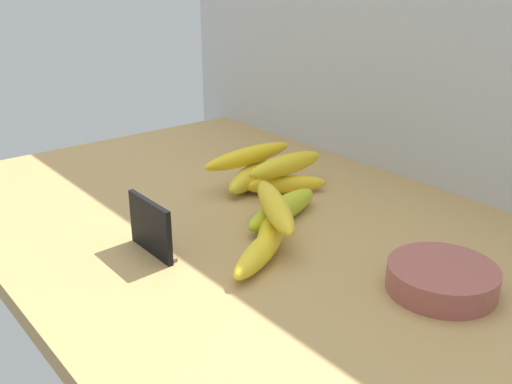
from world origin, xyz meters
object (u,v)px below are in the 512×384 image
(banana_0, at_px, (251,176))
(banana_7, at_px, (273,207))
(fruit_bowl, at_px, (442,278))
(banana_6, at_px, (248,156))
(banana_5, at_px, (286,165))
(banana_2, at_px, (260,252))
(banana_3, at_px, (285,185))
(banana_4, at_px, (283,209))
(banana_1, at_px, (270,233))
(chalkboard_sign, at_px, (151,229))

(banana_0, height_order, banana_7, banana_7)
(fruit_bowl, distance_m, banana_6, 0.47)
(banana_0, distance_m, banana_5, 0.08)
(banana_2, xyz_separation_m, banana_3, (-0.18, 0.21, -0.00))
(banana_2, height_order, banana_6, banana_6)
(banana_3, bearing_deg, fruit_bowl, -9.87)
(banana_3, height_order, banana_7, banana_7)
(banana_3, distance_m, banana_4, 0.12)
(banana_4, relative_size, banana_7, 0.93)
(banana_6, bearing_deg, banana_2, -34.79)
(banana_3, bearing_deg, banana_1, -47.48)
(banana_7, bearing_deg, banana_4, 126.75)
(chalkboard_sign, xyz_separation_m, banana_2, (0.13, 0.11, -0.02))
(chalkboard_sign, distance_m, banana_1, 0.18)
(banana_0, distance_m, banana_7, 0.23)
(banana_6, bearing_deg, chalkboard_sign, -65.36)
(banana_3, xyz_separation_m, banana_5, (-0.01, 0.01, 0.04))
(fruit_bowl, height_order, banana_3, fruit_bowl)
(banana_1, bearing_deg, banana_5, 132.69)
(chalkboard_sign, xyz_separation_m, banana_1, (0.09, 0.16, -0.02))
(banana_3, bearing_deg, chalkboard_sign, -79.95)
(banana_4, bearing_deg, chalkboard_sign, -98.69)
(banana_7, bearing_deg, banana_2, -52.94)
(fruit_bowl, distance_m, banana_7, 0.27)
(banana_4, distance_m, banana_5, 0.14)
(banana_0, relative_size, banana_3, 1.12)
(fruit_bowl, relative_size, banana_4, 0.77)
(banana_1, bearing_deg, fruit_bowl, 19.55)
(fruit_bowl, relative_size, banana_0, 0.83)
(banana_2, bearing_deg, banana_1, 127.35)
(banana_2, bearing_deg, chalkboard_sign, -140.10)
(fruit_bowl, bearing_deg, banana_3, 170.13)
(banana_4, xyz_separation_m, banana_5, (-0.10, 0.09, 0.03))
(banana_4, bearing_deg, banana_0, 159.84)
(chalkboard_sign, xyz_separation_m, banana_5, (-0.06, 0.32, 0.01))
(banana_0, bearing_deg, banana_3, 22.22)
(fruit_bowl, bearing_deg, banana_7, -163.90)
(chalkboard_sign, height_order, banana_4, chalkboard_sign)
(banana_0, xyz_separation_m, banana_3, (0.07, 0.03, -0.00))
(chalkboard_sign, xyz_separation_m, banana_7, (0.08, 0.17, 0.02))
(banana_4, height_order, banana_7, banana_7)
(banana_0, height_order, banana_3, banana_0)
(chalkboard_sign, bearing_deg, banana_0, 113.16)
(banana_1, height_order, banana_5, banana_5)
(banana_7, bearing_deg, fruit_bowl, 16.10)
(chalkboard_sign, height_order, banana_3, chalkboard_sign)
(chalkboard_sign, xyz_separation_m, banana_4, (0.03, 0.23, -0.02))
(banana_1, distance_m, banana_4, 0.09)
(chalkboard_sign, bearing_deg, banana_1, 60.83)
(banana_3, relative_size, banana_7, 0.77)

